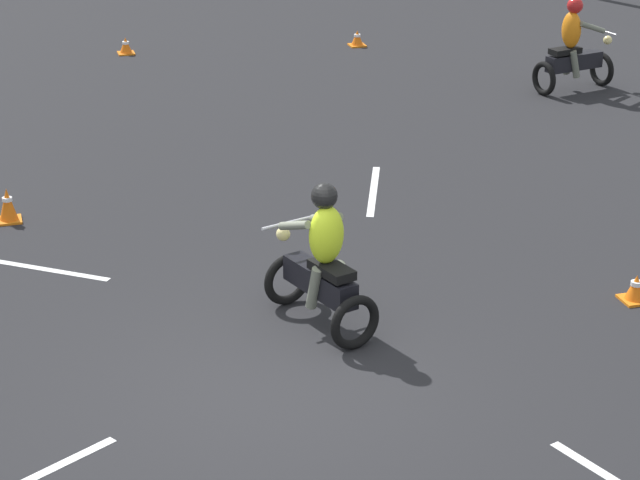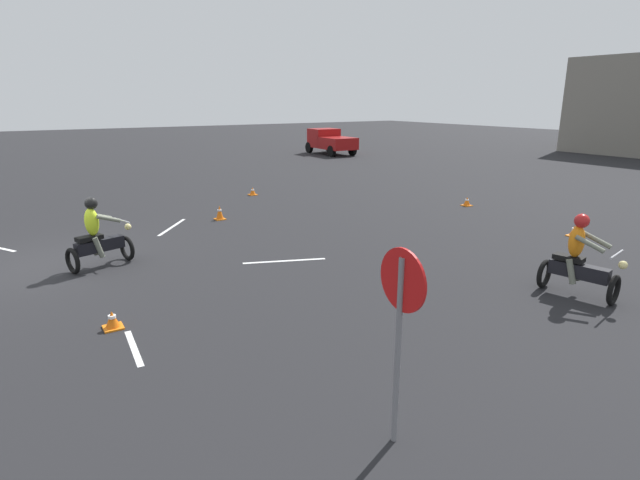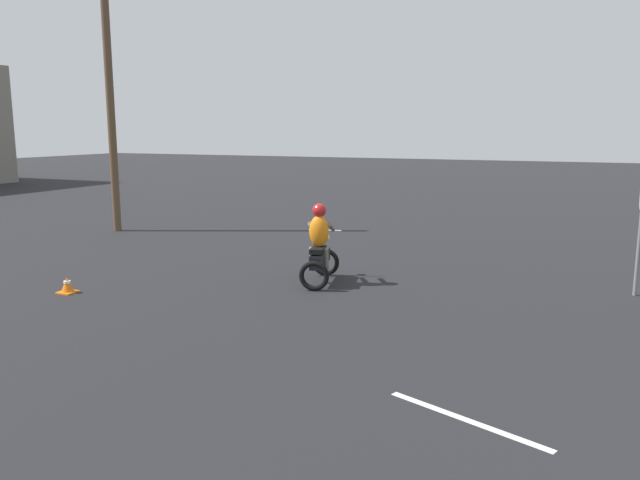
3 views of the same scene
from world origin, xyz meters
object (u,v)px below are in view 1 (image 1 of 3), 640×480
at_px(traffic_cone_near_left, 126,46).
at_px(traffic_cone_far_right, 8,205).
at_px(motorcycle_rider_foreground, 322,265).
at_px(traffic_cone_mid_left, 357,39).
at_px(traffic_cone_far_center, 636,289).
at_px(motorcycle_rider_background, 573,50).

xyz_separation_m(traffic_cone_near_left, traffic_cone_far_right, (-2.71, -8.49, 0.06)).
distance_m(motorcycle_rider_foreground, traffic_cone_mid_left, 12.67).
distance_m(traffic_cone_mid_left, traffic_cone_far_center, 12.31).
bearing_deg(motorcycle_rider_background, traffic_cone_mid_left, -160.64).
bearing_deg(motorcycle_rider_foreground, traffic_cone_mid_left, 52.88).
bearing_deg(traffic_cone_mid_left, motorcycle_rider_background, -57.81).
height_order(motorcycle_rider_background, traffic_cone_mid_left, motorcycle_rider_background).
height_order(motorcycle_rider_foreground, motorcycle_rider_background, same).
bearing_deg(traffic_cone_far_center, traffic_cone_far_right, 146.26).
bearing_deg(traffic_cone_far_right, motorcycle_rider_background, 20.25).
distance_m(motorcycle_rider_foreground, motorcycle_rider_background, 10.33).
bearing_deg(traffic_cone_mid_left, motorcycle_rider_foreground, -109.40).
relative_size(traffic_cone_near_left, traffic_cone_mid_left, 1.02).
distance_m(motorcycle_rider_foreground, traffic_cone_near_left, 12.60).
xyz_separation_m(motorcycle_rider_foreground, traffic_cone_far_right, (-3.08, 4.09, -0.51)).
height_order(traffic_cone_near_left, traffic_cone_far_center, traffic_cone_near_left).
bearing_deg(motorcycle_rider_background, traffic_cone_near_left, -136.68).
bearing_deg(motorcycle_rider_foreground, motorcycle_rider_background, 30.84).
bearing_deg(traffic_cone_mid_left, traffic_cone_far_center, -92.91).
xyz_separation_m(traffic_cone_mid_left, traffic_cone_far_center, (-0.62, -12.29, -0.00)).
xyz_separation_m(motorcycle_rider_foreground, motorcycle_rider_background, (6.84, 7.75, 0.00)).
bearing_deg(motorcycle_rider_foreground, traffic_cone_far_right, 109.25).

